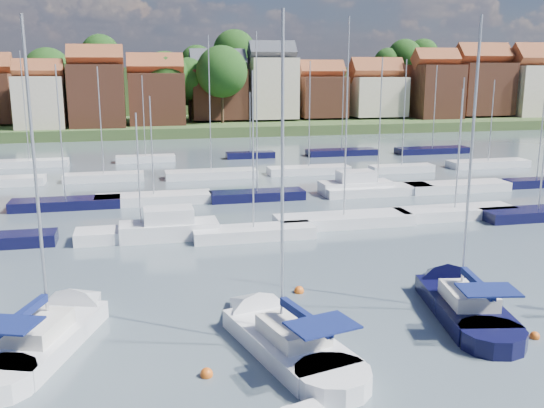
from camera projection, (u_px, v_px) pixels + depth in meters
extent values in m
plane|color=#414E59|center=(208.00, 184.00, 64.00)|extent=(260.00, 260.00, 0.00)
cube|color=silver|center=(44.00, 343.00, 26.65)|extent=(5.30, 7.79, 1.20)
cone|color=silver|center=(87.00, 304.00, 31.01)|extent=(4.02, 4.32, 3.00)
cube|color=silver|center=(37.00, 327.00, 25.96)|extent=(3.01, 3.54, 0.70)
cylinder|color=#B2B2B7|center=(36.00, 178.00, 25.53)|extent=(0.14, 0.14, 13.33)
cylinder|color=#B2B2B7|center=(23.00, 318.00, 24.81)|extent=(1.47, 3.79, 0.10)
cube|color=#101A52|center=(22.00, 315.00, 24.77)|extent=(1.59, 3.67, 0.35)
cube|color=#101A52|center=(4.00, 324.00, 23.48)|extent=(3.01, 2.57, 0.08)
cube|color=silver|center=(287.00, 346.00, 26.35)|extent=(4.73, 7.81, 1.20)
cone|color=silver|center=(244.00, 309.00, 30.30)|extent=(3.81, 4.18, 3.04)
cylinder|color=silver|center=(333.00, 384.00, 23.18)|extent=(3.69, 3.69, 1.20)
cube|color=silver|center=(293.00, 330.00, 25.70)|extent=(2.81, 3.47, 0.70)
cylinder|color=#B2B2B7|center=(282.00, 178.00, 25.16)|extent=(0.14, 0.14, 13.50)
cylinder|color=#B2B2B7|center=(305.00, 320.00, 24.63)|extent=(1.09, 3.95, 0.10)
cube|color=#101A52|center=(305.00, 316.00, 24.60)|extent=(1.23, 3.80, 0.35)
cube|color=#101A52|center=(322.00, 325.00, 23.42)|extent=(2.95, 2.40, 0.08)
cube|color=black|center=(464.00, 309.00, 30.29)|extent=(4.27, 7.61, 1.20)
cone|color=black|center=(436.00, 279.00, 34.66)|extent=(3.59, 3.98, 2.99)
cylinder|color=black|center=(492.00, 341.00, 26.79)|extent=(3.49, 3.49, 1.20)
cube|color=silver|center=(468.00, 295.00, 29.59)|extent=(2.61, 3.33, 0.70)
cylinder|color=#B2B2B7|center=(471.00, 162.00, 29.14)|extent=(0.14, 0.14, 13.59)
cylinder|color=#B2B2B7|center=(477.00, 286.00, 28.43)|extent=(0.84, 3.94, 0.10)
cube|color=#101A52|center=(478.00, 283.00, 28.40)|extent=(1.00, 3.78, 0.35)
cube|color=#101A52|center=(489.00, 290.00, 27.10)|extent=(2.83, 2.23, 0.08)
sphere|color=#D85914|center=(207.00, 376.00, 24.24)|extent=(0.52, 0.52, 0.52)
sphere|color=beige|center=(336.00, 379.00, 24.00)|extent=(0.54, 0.54, 0.54)
sphere|color=#D85914|center=(299.00, 293.00, 33.25)|extent=(0.55, 0.55, 0.55)
sphere|color=#D85914|center=(534.00, 338.00, 27.65)|extent=(0.45, 0.45, 0.45)
cube|color=silver|center=(142.00, 234.00, 43.51)|extent=(9.22, 2.58, 1.00)
cylinder|color=#B2B2B7|center=(138.00, 171.00, 42.50)|extent=(0.12, 0.12, 8.18)
cube|color=silver|center=(254.00, 234.00, 43.72)|extent=(8.78, 2.46, 1.00)
cylinder|color=#B2B2B7|center=(253.00, 151.00, 42.39)|extent=(0.12, 0.12, 11.06)
cube|color=silver|center=(344.00, 221.00, 47.33)|extent=(10.79, 3.02, 1.00)
cylinder|color=#B2B2B7|center=(346.00, 119.00, 45.58)|extent=(0.12, 0.12, 14.87)
cube|color=silver|center=(455.00, 213.00, 49.80)|extent=(10.13, 2.84, 1.00)
cylinder|color=#B2B2B7|center=(459.00, 149.00, 48.63)|extent=(0.12, 0.12, 9.59)
cube|color=black|center=(538.00, 214.00, 49.40)|extent=(9.52, 2.67, 1.00)
cube|color=silver|center=(169.00, 231.00, 43.72)|extent=(7.00, 2.60, 1.40)
cube|color=silver|center=(169.00, 217.00, 43.47)|extent=(3.50, 2.20, 1.30)
cube|color=black|center=(66.00, 204.00, 53.02)|extent=(9.30, 2.60, 1.00)
cylinder|color=#B2B2B7|center=(60.00, 133.00, 51.64)|extent=(0.12, 0.12, 11.48)
cube|color=silver|center=(154.00, 199.00, 55.03)|extent=(10.40, 2.91, 1.00)
cylinder|color=#B2B2B7|center=(152.00, 146.00, 53.95)|extent=(0.12, 0.12, 8.77)
cube|color=black|center=(257.00, 196.00, 56.39)|extent=(8.80, 2.46, 1.00)
cylinder|color=#B2B2B7|center=(257.00, 113.00, 54.70)|extent=(0.12, 0.12, 14.33)
cube|color=silver|center=(377.00, 191.00, 58.87)|extent=(10.73, 3.00, 1.00)
cylinder|color=#B2B2B7|center=(380.00, 123.00, 57.42)|extent=(0.12, 0.12, 12.14)
cube|color=silver|center=(457.00, 187.00, 60.52)|extent=(10.48, 2.93, 1.00)
cylinder|color=#B2B2B7|center=(461.00, 131.00, 59.28)|extent=(0.12, 0.12, 10.28)
cube|color=black|center=(536.00, 183.00, 62.61)|extent=(6.84, 1.91, 1.00)
cylinder|color=#B2B2B7|center=(541.00, 136.00, 61.52)|extent=(0.12, 0.12, 8.82)
cube|color=silver|center=(355.00, 188.00, 59.21)|extent=(7.00, 2.60, 1.40)
cube|color=silver|center=(356.00, 177.00, 58.97)|extent=(3.50, 2.20, 1.30)
cube|color=silver|center=(104.00, 178.00, 65.84)|extent=(8.49, 2.38, 1.00)
cylinder|color=#B2B2B7|center=(100.00, 121.00, 64.48)|extent=(0.12, 0.12, 11.31)
cube|color=silver|center=(211.00, 175.00, 67.68)|extent=(10.16, 2.85, 1.00)
cylinder|color=#B2B2B7|center=(210.00, 104.00, 65.96)|extent=(0.12, 0.12, 14.59)
cube|color=silver|center=(309.00, 171.00, 70.28)|extent=(9.53, 2.67, 1.00)
cylinder|color=#B2B2B7|center=(309.00, 115.00, 68.85)|extent=(0.12, 0.12, 11.91)
cube|color=silver|center=(401.00, 169.00, 71.35)|extent=(7.62, 2.13, 1.00)
cylinder|color=#B2B2B7|center=(404.00, 113.00, 69.90)|extent=(0.12, 0.12, 12.13)
cube|color=silver|center=(488.00, 164.00, 75.01)|extent=(10.17, 2.85, 1.00)
cylinder|color=#B2B2B7|center=(491.00, 121.00, 73.82)|extent=(0.12, 0.12, 9.73)
cube|color=silver|center=(30.00, 164.00, 75.24)|extent=(9.24, 2.59, 1.00)
cylinder|color=#B2B2B7|center=(24.00, 106.00, 73.68)|extent=(0.12, 0.12, 13.17)
cube|color=silver|center=(146.00, 159.00, 79.04)|extent=(7.57, 2.12, 1.00)
cylinder|color=#B2B2B7|center=(144.00, 116.00, 77.80)|extent=(0.12, 0.12, 10.24)
cube|color=black|center=(250.00, 156.00, 82.24)|extent=(6.58, 1.84, 1.00)
cylinder|color=#B2B2B7|center=(250.00, 122.00, 81.25)|extent=(0.12, 0.12, 8.01)
cube|color=black|center=(342.00, 153.00, 85.03)|extent=(9.92, 2.78, 1.00)
cylinder|color=#B2B2B7|center=(343.00, 110.00, 83.71)|extent=(0.12, 0.12, 10.92)
cube|color=black|center=(432.00, 151.00, 86.95)|extent=(10.55, 2.95, 1.00)
cylinder|color=#B2B2B7|center=(435.00, 107.00, 85.57)|extent=(0.12, 0.12, 11.51)
cube|color=#3D4B25|center=(166.00, 120.00, 137.13)|extent=(200.00, 70.00, 3.00)
cube|color=#3D4B25|center=(160.00, 95.00, 159.85)|extent=(200.00, 60.00, 14.00)
cube|color=beige|center=(41.00, 103.00, 104.28)|extent=(8.09, 8.80, 8.96)
cube|color=brown|center=(38.00, 70.00, 103.07)|extent=(8.25, 4.00, 4.00)
cube|color=brown|center=(97.00, 96.00, 106.99)|extent=(9.36, 10.17, 10.97)
cube|color=brown|center=(95.00, 58.00, 105.53)|extent=(9.54, 4.63, 4.63)
cube|color=brown|center=(156.00, 99.00, 111.04)|extent=(9.90, 8.56, 9.42)
cube|color=brown|center=(155.00, 66.00, 109.73)|extent=(10.10, 4.90, 4.90)
cube|color=brown|center=(218.00, 94.00, 118.29)|extent=(10.59, 8.93, 9.49)
cube|color=#383A42|center=(218.00, 62.00, 116.96)|extent=(10.80, 5.24, 5.24)
cube|color=beige|center=(272.00, 88.00, 119.56)|extent=(9.01, 8.61, 11.65)
cube|color=#383A42|center=(272.00, 52.00, 118.03)|extent=(9.19, 4.46, 4.46)
cube|color=brown|center=(321.00, 97.00, 123.38)|extent=(9.10, 9.34, 8.00)
cube|color=brown|center=(321.00, 71.00, 122.25)|extent=(9.28, 4.50, 4.50)
cube|color=beige|center=(376.00, 96.00, 125.58)|extent=(10.86, 9.59, 7.88)
cube|color=brown|center=(377.00, 70.00, 124.41)|extent=(11.07, 5.37, 5.37)
cube|color=brown|center=(434.00, 92.00, 125.40)|extent=(9.18, 9.96, 10.97)
cube|color=brown|center=(436.00, 59.00, 123.94)|extent=(9.36, 4.54, 4.54)
cube|color=brown|center=(480.00, 89.00, 129.01)|extent=(11.39, 9.67, 10.76)
cube|color=brown|center=(483.00, 56.00, 127.51)|extent=(11.62, 5.64, 5.64)
cube|color=beige|center=(539.00, 91.00, 130.16)|extent=(12.95, 8.52, 10.80)
cube|color=brown|center=(542.00, 58.00, 128.61)|extent=(13.21, 6.41, 6.41)
cylinder|color=#382619|center=(403.00, 82.00, 146.27)|extent=(0.50, 0.50, 4.47)
sphere|color=#1F4816|center=(404.00, 56.00, 144.93)|extent=(8.18, 8.18, 8.18)
cylinder|color=#382619|center=(190.00, 111.00, 117.07)|extent=(0.50, 0.50, 4.46)
sphere|color=#1F4816|center=(189.00, 79.00, 115.73)|extent=(8.15, 8.15, 8.15)
cylinder|color=#382619|center=(235.00, 83.00, 135.46)|extent=(0.50, 0.50, 5.15)
sphere|color=#1F4816|center=(234.00, 51.00, 133.91)|extent=(9.41, 9.41, 9.41)
cylinder|color=#382619|center=(102.00, 83.00, 131.67)|extent=(0.50, 0.50, 4.56)
sphere|color=#1F4816|center=(100.00, 54.00, 130.30)|extent=(8.34, 8.34, 8.34)
cylinder|color=#382619|center=(51.00, 108.00, 120.04)|extent=(0.50, 0.50, 5.15)
sphere|color=#1F4816|center=(48.00, 72.00, 118.49)|extent=(9.42, 9.42, 9.42)
cylinder|color=#382619|center=(235.00, 109.00, 127.73)|extent=(0.50, 0.50, 3.77)
sphere|color=#1F4816|center=(235.00, 84.00, 126.60)|extent=(6.89, 6.89, 6.89)
cylinder|color=#382619|center=(222.00, 110.00, 113.46)|extent=(0.50, 0.50, 5.21)
sphere|color=#1F4816|center=(222.00, 72.00, 111.90)|extent=(9.53, 9.53, 9.53)
cylinder|color=#382619|center=(450.00, 108.00, 135.39)|extent=(0.50, 0.50, 2.97)
sphere|color=#1F4816|center=(451.00, 90.00, 134.50)|extent=(5.44, 5.44, 5.44)
cylinder|color=#382619|center=(167.00, 111.00, 113.96)|extent=(0.50, 0.50, 4.84)
sphere|color=#1F4816|center=(165.00, 75.00, 112.50)|extent=(8.85, 8.85, 8.85)
cylinder|color=#382619|center=(387.00, 84.00, 145.65)|extent=(0.50, 0.50, 3.72)
sphere|color=#1F4816|center=(388.00, 62.00, 144.54)|extent=(6.80, 6.80, 6.80)
cylinder|color=#382619|center=(434.00, 109.00, 126.43)|extent=(0.50, 0.50, 4.05)
sphere|color=#1F4816|center=(435.00, 82.00, 125.21)|extent=(7.40, 7.40, 7.40)
cylinder|color=#382619|center=(197.00, 87.00, 133.41)|extent=(0.50, 0.50, 3.93)
sphere|color=#1F4816|center=(197.00, 62.00, 132.23)|extent=(7.19, 7.19, 7.19)
cylinder|color=#382619|center=(318.00, 109.00, 127.10)|extent=(0.50, 0.50, 3.82)
sphere|color=#1F4816|center=(319.00, 84.00, 125.95)|extent=(6.99, 6.99, 6.99)
cylinder|color=#382619|center=(76.00, 116.00, 109.96)|extent=(0.50, 0.50, 3.48)
sphere|color=#1F4816|center=(74.00, 90.00, 108.91)|extent=(6.37, 6.37, 6.37)
cylinder|color=#382619|center=(429.00, 108.00, 135.55)|extent=(0.50, 0.50, 2.99)
sphere|color=#1F4816|center=(430.00, 90.00, 134.66)|extent=(5.46, 5.46, 5.46)
cylinder|color=#382619|center=(189.00, 113.00, 120.20)|extent=(0.50, 0.50, 3.25)
sphere|color=#1F4816|center=(189.00, 90.00, 119.22)|extent=(5.94, 5.94, 5.94)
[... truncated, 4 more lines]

